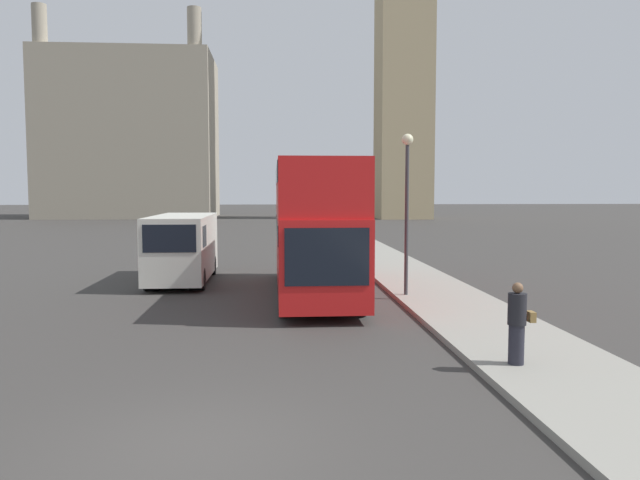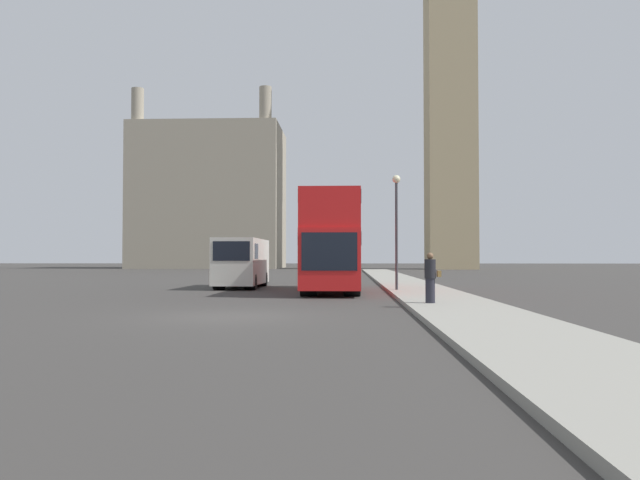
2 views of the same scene
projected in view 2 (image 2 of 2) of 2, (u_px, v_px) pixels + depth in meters
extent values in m
plane|color=#383533|center=(229.00, 316.00, 16.74)|extent=(300.00, 300.00, 0.00)
cube|color=gray|center=(474.00, 315.00, 16.45)|extent=(3.04, 120.00, 0.15)
cube|color=tan|center=(450.00, 119.00, 85.47)|extent=(6.42, 6.42, 41.16)
cube|color=#9E937F|center=(210.00, 198.00, 93.56)|extent=(21.42, 14.46, 20.94)
cylinder|color=#9E937F|center=(138.00, 105.00, 88.17)|extent=(1.74, 1.74, 4.61)
cylinder|color=#9E937F|center=(265.00, 103.00, 87.38)|extent=(1.74, 1.74, 4.61)
cube|color=red|center=(332.00, 259.00, 28.93)|extent=(2.44, 10.01, 2.46)
cube|color=red|center=(332.00, 215.00, 28.99)|extent=(2.44, 9.81, 1.62)
cube|color=black|center=(332.00, 242.00, 28.96)|extent=(2.48, 9.61, 0.55)
cube|color=black|center=(332.00, 206.00, 29.00)|extent=(2.48, 9.41, 0.55)
cube|color=black|center=(329.00, 251.00, 23.93)|extent=(2.15, 0.03, 1.47)
cylinder|color=black|center=(309.00, 283.00, 25.45)|extent=(0.68, 1.06, 1.06)
cylinder|color=black|center=(352.00, 283.00, 25.37)|extent=(0.68, 1.06, 1.06)
cylinder|color=black|center=(317.00, 278.00, 32.44)|extent=(0.68, 1.06, 1.06)
cylinder|color=black|center=(351.00, 278.00, 32.37)|extent=(0.68, 1.06, 1.06)
cube|color=silver|center=(242.00, 261.00, 32.55)|extent=(2.08, 6.01, 2.33)
cube|color=black|center=(231.00, 251.00, 29.55)|extent=(1.77, 0.02, 0.93)
cube|color=black|center=(235.00, 251.00, 30.61)|extent=(2.11, 1.08, 0.75)
cylinder|color=black|center=(219.00, 282.00, 30.51)|extent=(0.52, 0.77, 0.77)
cylinder|color=black|center=(251.00, 282.00, 30.44)|extent=(0.52, 0.77, 0.77)
cylinder|color=black|center=(234.00, 279.00, 34.59)|extent=(0.52, 0.77, 0.77)
cylinder|color=black|center=(262.00, 279.00, 34.52)|extent=(0.52, 0.77, 0.77)
cylinder|color=#23232D|center=(430.00, 291.00, 19.65)|extent=(0.30, 0.30, 0.77)
cylinder|color=black|center=(430.00, 269.00, 19.67)|extent=(0.35, 0.35, 0.61)
sphere|color=brown|center=(430.00, 256.00, 19.68)|extent=(0.21, 0.21, 0.21)
cube|color=olive|center=(439.00, 274.00, 19.65)|extent=(0.12, 0.24, 0.20)
cylinder|color=#38383D|center=(397.00, 236.00, 27.82)|extent=(0.12, 0.12, 4.77)
sphere|color=beige|center=(396.00, 179.00, 27.89)|extent=(0.36, 0.36, 0.36)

